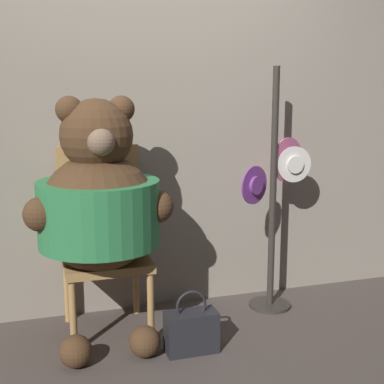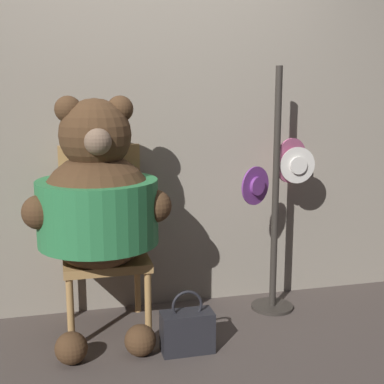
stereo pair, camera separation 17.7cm
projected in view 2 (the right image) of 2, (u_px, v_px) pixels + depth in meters
The scene contains 6 objects.
ground_plane at pixel (162, 348), 3.04m from camera, with size 14.00×14.00×0.00m, color #4C423D.
wall_back at pixel (140, 106), 3.44m from camera, with size 8.00×0.10×2.68m.
chair at pixel (103, 235), 3.27m from camera, with size 0.50×0.49×1.11m.
teddy_bear at pixel (98, 204), 3.04m from camera, with size 0.83×0.74×1.41m.
hat_display_rack at pixel (279, 200), 3.46m from camera, with size 0.55×0.30×1.59m.
handbag_on_ground at pixel (187, 331), 2.98m from camera, with size 0.29×0.14×0.36m.
Camera 2 is at (-0.52, -2.77, 1.45)m, focal length 50.00 mm.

